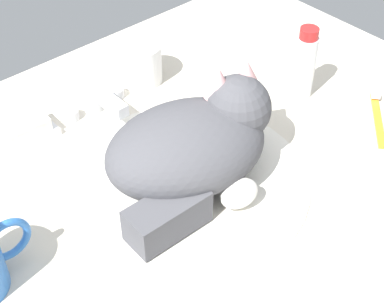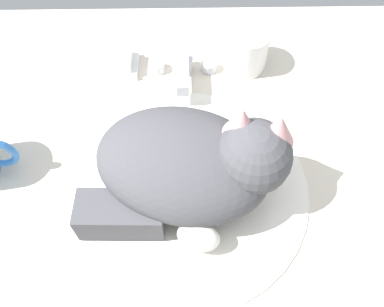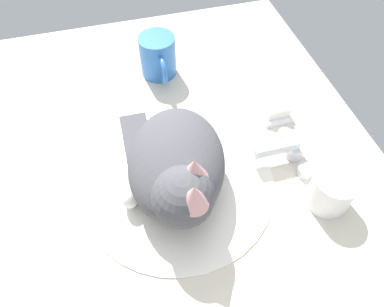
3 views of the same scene
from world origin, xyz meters
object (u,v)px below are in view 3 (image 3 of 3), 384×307
(coffee_mug, at_px, (158,57))
(cat, at_px, (175,167))
(soap_bar, at_px, (274,103))
(faucet, at_px, (289,150))
(rinse_cup, at_px, (331,191))

(coffee_mug, bearing_deg, cat, -6.64)
(cat, bearing_deg, coffee_mug, 173.36)
(cat, xyz_separation_m, soap_bar, (-0.14, 0.25, -0.05))
(faucet, xyz_separation_m, coffee_mug, (-0.31, -0.19, 0.03))
(faucet, distance_m, rinse_cup, 0.11)
(faucet, distance_m, soap_bar, 0.13)
(coffee_mug, xyz_separation_m, rinse_cup, (0.42, 0.22, -0.01))
(rinse_cup, bearing_deg, faucet, -166.34)
(cat, distance_m, rinse_cup, 0.27)
(cat, bearing_deg, soap_bar, 119.01)
(coffee_mug, height_order, soap_bar, coffee_mug)
(soap_bar, bearing_deg, rinse_cup, 1.08)
(coffee_mug, xyz_separation_m, soap_bar, (0.19, 0.21, -0.03))
(cat, xyz_separation_m, rinse_cup, (0.10, 0.25, -0.03))
(cat, distance_m, coffee_mug, 0.33)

